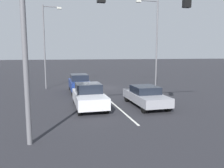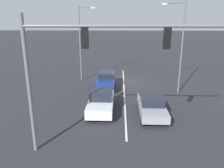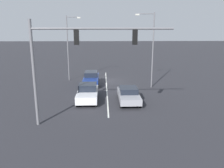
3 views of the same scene
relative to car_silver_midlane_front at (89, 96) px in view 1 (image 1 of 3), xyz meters
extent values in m
plane|color=#28282D|center=(-1.83, -8.07, -0.77)|extent=(240.00, 240.00, 0.00)
cube|color=silver|center=(-1.83, -4.90, -0.77)|extent=(0.12, 18.34, 0.01)
cube|color=silver|center=(0.00, 0.07, -0.13)|extent=(1.83, 4.38, 0.68)
cube|color=black|center=(0.00, -0.22, 0.51)|extent=(1.61, 1.78, 0.60)
cube|color=red|center=(-0.64, -2.08, 0.04)|extent=(0.24, 0.06, 0.12)
cube|color=red|center=(0.64, -2.08, 0.04)|extent=(0.24, 0.06, 0.12)
cylinder|color=black|center=(-0.78, 1.70, -0.47)|extent=(0.22, 0.61, 0.61)
cylinder|color=black|center=(0.78, 1.70, -0.47)|extent=(0.22, 0.61, 0.61)
cylinder|color=black|center=(-0.78, -1.57, -0.47)|extent=(0.22, 0.61, 0.61)
cylinder|color=black|center=(0.78, -1.57, -0.47)|extent=(0.22, 0.61, 0.61)
cube|color=gray|center=(-3.75, 0.53, -0.17)|extent=(1.80, 4.42, 0.56)
cube|color=black|center=(-3.75, 0.45, 0.34)|extent=(1.59, 1.88, 0.48)
cube|color=red|center=(-4.38, -1.64, -0.03)|extent=(0.24, 0.06, 0.12)
cube|color=red|center=(-3.12, -1.64, -0.03)|extent=(0.24, 0.06, 0.12)
cylinder|color=black|center=(-4.52, 2.17, -0.45)|extent=(0.22, 0.65, 0.65)
cylinder|color=black|center=(-2.98, 2.17, -0.45)|extent=(0.22, 0.65, 0.65)
cylinder|color=black|center=(-4.52, -1.11, -0.45)|extent=(0.22, 0.65, 0.65)
cylinder|color=black|center=(-2.98, -1.11, -0.45)|extent=(0.22, 0.65, 0.65)
cube|color=navy|center=(-0.01, -6.09, -0.05)|extent=(1.72, 4.45, 0.73)
cube|color=black|center=(-0.01, -6.23, 0.59)|extent=(1.51, 2.17, 0.56)
cube|color=red|center=(-0.61, -8.27, 0.13)|extent=(0.24, 0.06, 0.12)
cube|color=red|center=(0.59, -8.27, 0.13)|extent=(0.24, 0.06, 0.12)
cylinder|color=black|center=(-0.74, -4.47, -0.42)|extent=(0.22, 0.71, 0.71)
cylinder|color=black|center=(0.72, -4.47, -0.42)|extent=(0.22, 0.71, 0.71)
cylinder|color=black|center=(-0.74, -7.71, -0.42)|extent=(0.22, 0.71, 0.71)
cylinder|color=black|center=(0.72, -7.71, -0.42)|extent=(0.22, 0.71, 0.71)
cylinder|color=slate|center=(3.10, 5.27, 2.76)|extent=(0.20, 0.20, 7.07)
sphere|color=#19D83F|center=(-3.53, 5.11, 4.88)|extent=(0.20, 0.20, 0.20)
cylinder|color=slate|center=(3.07, -8.93, 3.33)|extent=(0.14, 0.14, 8.21)
cylinder|color=slate|center=(2.30, -8.93, 7.29)|extent=(1.54, 0.09, 0.09)
cube|color=beige|center=(1.53, -8.93, 7.19)|extent=(0.44, 0.24, 0.16)
cylinder|color=slate|center=(-7.02, -4.76, 3.38)|extent=(0.14, 0.14, 8.30)
cylinder|color=slate|center=(-6.09, -4.76, 7.38)|extent=(1.85, 0.09, 0.09)
cube|color=beige|center=(-5.16, -4.76, 7.28)|extent=(0.44, 0.24, 0.16)
camera|label=1|loc=(2.00, 13.92, 2.71)|focal=35.00mm
camera|label=2|loc=(-1.41, 15.43, 6.00)|focal=35.00mm
camera|label=3|loc=(-1.48, 19.58, 5.54)|focal=35.00mm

